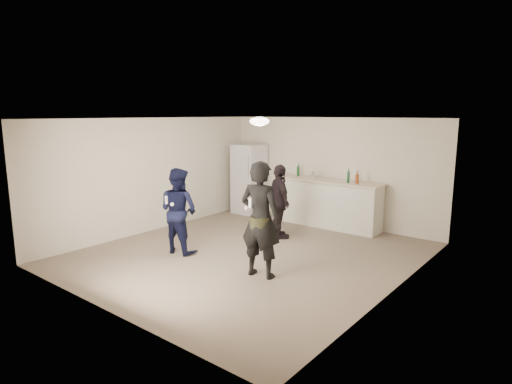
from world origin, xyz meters
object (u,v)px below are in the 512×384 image
Objects in this scene: shaker at (313,175)px; woman at (260,220)px; spectator at (280,202)px; fridge at (249,179)px; counter at (325,204)px; man at (179,210)px.

woman reaches higher than shaker.
spectator is (0.04, -1.40, -0.40)m from shaker.
fridge reaches higher than spectator.
counter is 1.62× the size of man.
fridge is 3.49m from man.
fridge reaches higher than shaker.
counter is 1.52m from spectator.
counter is at bearing 1.79° from fridge.
spectator is at bearing -88.23° from shaker.
fridge is 0.96× the size of woman.
fridge reaches higher than counter.
counter is 1.67× the size of spectator.
woman is (1.95, -0.01, 0.13)m from man.
fridge is at bearing -1.68° from spectator.
shaker is (1.93, -0.00, 0.28)m from fridge.
fridge is 4.48m from woman.
shaker is at bearing -0.07° from fridge.
spectator is at bearing -122.48° from man.
counter is 3.62m from man.
man is at bearing -9.72° from woman.
fridge reaches higher than man.
spectator is (0.94, 1.93, -0.02)m from man.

